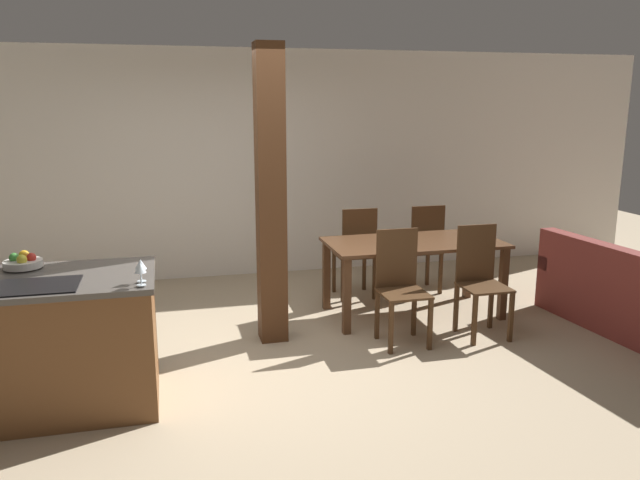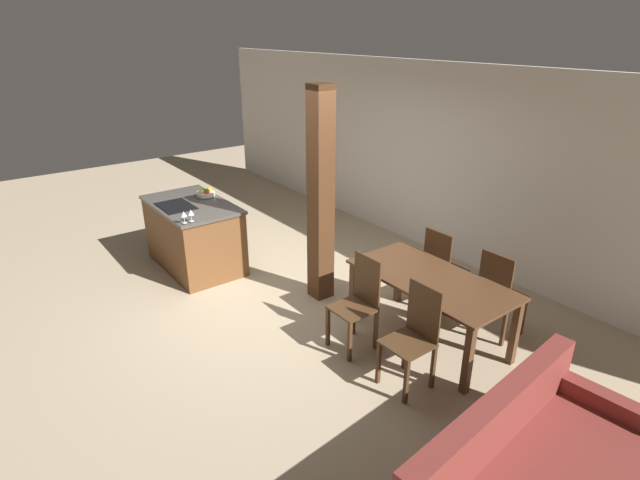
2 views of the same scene
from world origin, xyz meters
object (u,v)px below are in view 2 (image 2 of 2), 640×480
at_px(fruit_bowl, 206,193).
at_px(wine_glass_middle, 191,213).
at_px(dining_chair_near_left, 358,301).
at_px(dining_chair_near_right, 414,335).
at_px(wine_glass_near, 184,214).
at_px(dining_chair_far_left, 442,267).
at_px(dining_chair_far_right, 499,293).
at_px(dining_table, 431,287).
at_px(kitchen_island, 194,235).
at_px(timber_post, 321,198).

xyz_separation_m(fruit_bowl, wine_glass_middle, (0.82, -0.57, 0.07)).
bearing_deg(dining_chair_near_left, dining_chair_near_right, 0.00).
bearing_deg(wine_glass_near, fruit_bowl, 141.04).
distance_m(fruit_bowl, wine_glass_middle, 1.01).
relative_size(dining_chair_near_right, dining_chair_far_left, 1.00).
xyz_separation_m(dining_chair_near_left, dining_chair_far_right, (0.77, 1.30, 0.00)).
bearing_deg(dining_chair_far_left, dining_table, 120.62).
distance_m(fruit_bowl, dining_table, 3.48).
bearing_deg(fruit_bowl, dining_chair_near_left, 4.99).
height_order(fruit_bowl, dining_chair_far_left, fruit_bowl).
relative_size(kitchen_island, wine_glass_near, 10.03).
xyz_separation_m(wine_glass_middle, dining_chair_near_right, (2.91, 0.83, -0.53)).
height_order(dining_table, dining_chair_far_left, dining_chair_far_left).
xyz_separation_m(dining_chair_near_right, dining_chair_far_left, (-0.77, 1.30, 0.00)).
distance_m(dining_table, dining_chair_far_left, 0.77).
relative_size(kitchen_island, dining_table, 0.88).
distance_m(fruit_bowl, dining_chair_near_left, 3.01).
height_order(dining_table, timber_post, timber_post).
distance_m(kitchen_island, wine_glass_middle, 0.93).
distance_m(wine_glass_middle, dining_table, 2.95).
height_order(dining_chair_far_left, timber_post, timber_post).
bearing_deg(dining_chair_near_left, kitchen_island, -168.91).
xyz_separation_m(wine_glass_middle, dining_chair_far_left, (2.14, 2.13, -0.53)).
bearing_deg(dining_chair_near_right, timber_post, 169.74).
bearing_deg(timber_post, wine_glass_near, -130.04).
bearing_deg(fruit_bowl, kitchen_island, -62.58).
xyz_separation_m(wine_glass_near, dining_table, (2.52, 1.57, -0.41)).
bearing_deg(timber_post, dining_chair_far_right, 27.57).
distance_m(wine_glass_middle, dining_chair_far_left, 3.07).
height_order(wine_glass_middle, dining_chair_near_left, wine_glass_middle).
distance_m(dining_table, dining_chair_near_right, 0.77).
relative_size(wine_glass_near, timber_post, 0.06).
xyz_separation_m(dining_table, dining_chair_far_right, (0.38, 0.65, -0.12)).
bearing_deg(kitchen_island, wine_glass_middle, -22.80).
bearing_deg(kitchen_island, wine_glass_near, -29.08).
bearing_deg(dining_chair_near_left, dining_chair_far_right, 59.38).
xyz_separation_m(wine_glass_middle, dining_chair_far_right, (2.91, 2.13, -0.53)).
distance_m(kitchen_island, dining_table, 3.42).
bearing_deg(dining_table, dining_chair_far_left, 120.62).
distance_m(kitchen_island, dining_chair_near_right, 3.62).
bearing_deg(dining_chair_far_right, wine_glass_near, 37.42).
bearing_deg(dining_chair_near_right, dining_chair_far_right, 90.00).
height_order(kitchen_island, timber_post, timber_post).
distance_m(wine_glass_middle, dining_chair_far_right, 3.64).
height_order(wine_glass_near, dining_chair_near_left, wine_glass_near).
bearing_deg(kitchen_island, dining_chair_far_right, 27.35).
height_order(kitchen_island, dining_chair_near_right, dining_chair_near_right).
bearing_deg(dining_chair_far_right, fruit_bowl, 22.69).
bearing_deg(dining_chair_far_right, wine_glass_middle, 36.27).
xyz_separation_m(fruit_bowl, dining_chair_far_left, (2.96, 1.56, -0.46)).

